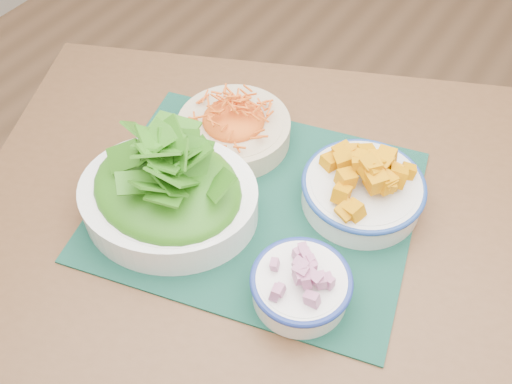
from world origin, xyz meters
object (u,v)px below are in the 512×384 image
at_px(placemat, 256,204).
at_px(carrot_bowl, 234,124).
at_px(squash_bowl, 364,183).
at_px(lettuce_bowl, 167,186).
at_px(onion_bowl, 301,283).
at_px(table, 309,252).

bearing_deg(placemat, carrot_bowl, 124.06).
relative_size(squash_bowl, lettuce_bowl, 0.73).
bearing_deg(onion_bowl, lettuce_bowl, 176.32).
bearing_deg(lettuce_bowl, onion_bowl, -26.34).
bearing_deg(carrot_bowl, squash_bowl, -0.56).
distance_m(carrot_bowl, onion_bowl, 0.33).
bearing_deg(table, lettuce_bowl, -172.16).
distance_m(squash_bowl, lettuce_bowl, 0.31).
xyz_separation_m(lettuce_bowl, onion_bowl, (0.25, -0.02, -0.03)).
xyz_separation_m(placemat, carrot_bowl, (-0.11, 0.10, 0.04)).
xyz_separation_m(carrot_bowl, squash_bowl, (0.25, -0.00, 0.01)).
distance_m(table, squash_bowl, 0.18).
height_order(carrot_bowl, lettuce_bowl, lettuce_bowl).
bearing_deg(table, onion_bowl, -92.86).
distance_m(lettuce_bowl, onion_bowl, 0.25).
bearing_deg(table, squash_bowl, 27.92).
distance_m(carrot_bowl, squash_bowl, 0.25).
bearing_deg(placemat, lettuce_bowl, -153.46).
relative_size(carrot_bowl, lettuce_bowl, 0.58).
relative_size(table, onion_bowl, 7.68).
bearing_deg(squash_bowl, placemat, -144.96).
xyz_separation_m(placemat, lettuce_bowl, (-0.10, -0.09, 0.07)).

